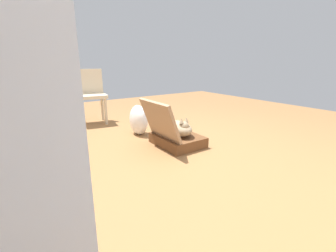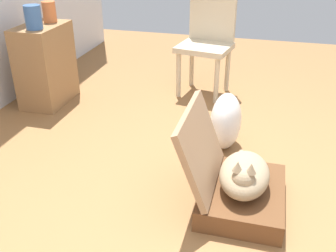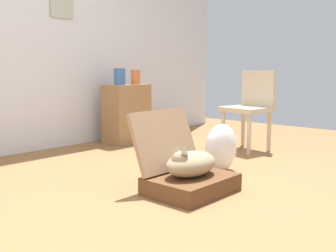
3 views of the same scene
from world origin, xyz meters
name	(u,v)px [view 1 (image 1 of 3)]	position (x,y,z in m)	size (l,w,h in m)	color
ground_plane	(181,146)	(0.00, 0.00, 0.00)	(7.68, 7.68, 0.00)	olive
suitcase_base	(177,140)	(0.07, -0.01, 0.06)	(0.60, 0.47, 0.13)	brown
suitcase_lid	(160,120)	(0.07, 0.25, 0.35)	(0.60, 0.47, 0.04)	#9B7756
cat	(178,128)	(0.06, -0.01, 0.22)	(0.52, 0.28, 0.24)	#998466
plastic_bag_white	(139,120)	(0.72, 0.19, 0.21)	(0.35, 0.22, 0.42)	white
chair	(91,93)	(1.76, 0.51, 0.49)	(0.49, 0.53, 0.87)	beige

